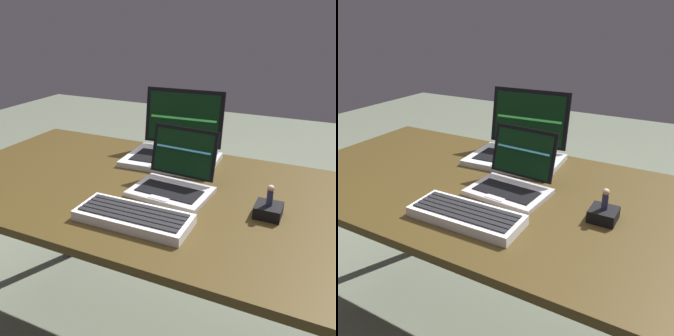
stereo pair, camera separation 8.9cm
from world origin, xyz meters
The scene contains 6 objects.
desk centered at (0.00, 0.00, 0.65)m, with size 1.72×0.82×0.74m.
laptop_front centered at (0.00, 0.01, 0.78)m, with size 0.27×0.24×0.19m.
laptop_rear centered at (-0.12, 0.27, 0.79)m, with size 0.37×0.32×0.27m.
external_keyboard centered at (-0.02, -0.23, 0.75)m, with size 0.34×0.13×0.03m.
figurine_stand centered at (0.32, -0.03, 0.75)m, with size 0.08×0.08×0.04m, color black.
figurine centered at (0.32, -0.03, 0.81)m, with size 0.02×0.02×0.06m.
Camera 1 is at (0.44, -1.00, 1.28)m, focal length 38.71 mm.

